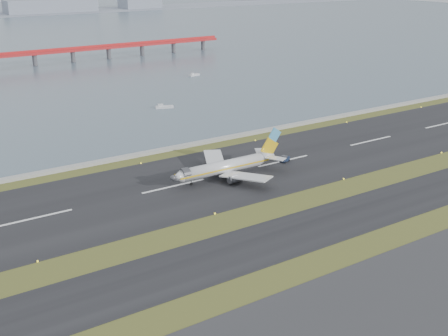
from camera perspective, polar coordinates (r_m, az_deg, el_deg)
The scene contains 9 objects.
ground at distance 138.53m, azimuth 0.71°, elevation -5.84°, with size 1000.00×1000.00×0.00m, color #3E4A1A.
taxiway_strip at distance 129.76m, azimuth 3.65°, elevation -7.78°, with size 1000.00×18.00×0.10m, color black.
runway_strip at distance 162.20m, azimuth -5.12°, elevation -1.86°, with size 1000.00×45.00×0.10m, color black.
seawall at distance 187.55m, azimuth -9.41°, elevation 1.21°, with size 1000.00×2.50×1.00m, color gray.
red_pier at distance 368.58m, azimuth -18.74°, elevation 10.92°, with size 260.00×5.00×10.20m.
airliner at distance 167.28m, azimuth 0.37°, elevation 0.18°, with size 38.52×32.89×12.80m.
pushback_tug at distance 181.70m, azimuth 6.18°, elevation 0.93°, with size 3.88×3.06×2.18m.
workboat_near at distance 249.39m, azimuth -6.13°, elevation 6.20°, with size 8.28×5.01×1.92m.
workboat_far at distance 320.17m, azimuth -3.09°, elevation 9.43°, with size 7.44×3.93×1.73m.
Camera 1 is at (-68.44, -103.73, 61.22)m, focal length 45.00 mm.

